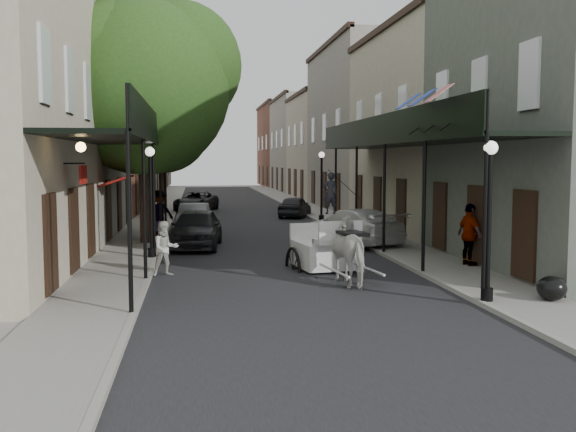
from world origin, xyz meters
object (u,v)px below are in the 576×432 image
object	(u,v)px
lamppost_right_near	(489,218)
lamppost_right_far	(322,185)
pedestrian_sidewalk_left	(159,213)
pedestrian_sidewalk_right	(470,235)
tree_near	(154,81)
car_right_near	(352,227)
car_left_near	(196,228)
car_left_mid	(194,217)
car_right_far	(295,207)
horse	(354,251)
car_left_far	(196,201)
pedestrian_walking	(165,249)
tree_far	(168,120)
carriage	(319,230)
lamppost_left	(151,200)

from	to	relation	value
lamppost_right_near	lamppost_right_far	size ratio (longest dim) A/B	1.00
pedestrian_sidewalk_left	pedestrian_sidewalk_right	xyz separation A→B (m)	(10.00, -9.36, -0.02)
tree_near	pedestrian_sidewalk_left	size ratio (longest dim) A/B	4.87
lamppost_right_near	car_right_near	size ratio (longest dim) A/B	0.74
car_left_near	pedestrian_sidewalk_left	bearing A→B (deg)	122.64
car_left_mid	pedestrian_sidewalk_right	bearing A→B (deg)	-51.22
car_right_near	car_right_far	distance (m)	12.62
tree_near	horse	world-z (taller)	tree_near
car_left_far	lamppost_right_near	bearing A→B (deg)	-62.93
car_left_mid	pedestrian_walking	bearing A→B (deg)	-88.88
horse	car_left_far	size ratio (longest dim) A/B	0.46
tree_far	carriage	world-z (taller)	tree_far
lamppost_right_far	horse	xyz separation A→B (m)	(-2.43, -16.98, -1.14)
lamppost_left	horse	bearing A→B (deg)	-40.79
pedestrian_sidewalk_left	car_left_far	xyz separation A→B (m)	(1.60, 14.69, -0.45)
lamppost_left	lamppost_right_far	bearing A→B (deg)	55.65
pedestrian_walking	pedestrian_sidewalk_left	distance (m)	9.22
tree_near	car_left_near	size ratio (longest dim) A/B	2.15
carriage	car_left_near	xyz separation A→B (m)	(-3.82, 5.16, -0.42)
lamppost_left	pedestrian_sidewalk_right	world-z (taller)	lamppost_left
car_left_far	lamppost_left	bearing A→B (deg)	-80.10
pedestrian_walking	car_left_far	distance (m)	23.89
lamppost_right_near	car_right_near	xyz separation A→B (m)	(-0.50, 11.00, -1.32)
lamppost_right_near	carriage	size ratio (longest dim) A/B	1.21
pedestrian_walking	car_right_far	bearing A→B (deg)	49.66
lamppost_left	carriage	xyz separation A→B (m)	(5.32, -2.16, -0.86)
lamppost_left	car_left_mid	distance (m)	9.62
pedestrian_sidewalk_right	car_right_far	distance (m)	18.96
horse	car_left_far	bearing A→B (deg)	-89.57
lamppost_right_near	pedestrian_sidewalk_left	size ratio (longest dim) A/B	1.88
pedestrian_sidewalk_right	car_left_near	distance (m)	10.43
car_left_near	car_right_far	xyz separation A→B (m)	(5.80, 12.61, -0.13)
tree_far	car_left_far	world-z (taller)	tree_far
tree_far	pedestrian_sidewalk_left	bearing A→B (deg)	-89.78
carriage	pedestrian_sidewalk_left	world-z (taller)	carriage
tree_near	horse	distance (m)	12.22
horse	car_left_mid	distance (m)	15.06
tree_near	car_right_near	world-z (taller)	tree_near
car_left_near	car_right_far	size ratio (longest dim) A/B	1.21
pedestrian_sidewalk_left	car_left_near	world-z (taller)	pedestrian_sidewalk_left
tree_near	car_left_far	world-z (taller)	tree_near
pedestrian_sidewalk_right	lamppost_right_far	bearing A→B (deg)	-4.04
tree_near	car_right_far	world-z (taller)	tree_near
carriage	pedestrian_sidewalk_right	size ratio (longest dim) A/B	1.58
pedestrian_sidewalk_left	car_right_far	xyz separation A→B (m)	(7.40, 9.42, -0.48)
horse	pedestrian_sidewalk_right	bearing A→B (deg)	-165.33
lamppost_right_near	tree_near	bearing A→B (deg)	124.27
pedestrian_sidewalk_right	car_right_near	distance (m)	6.56
pedestrian_sidewalk_right	car_right_near	world-z (taller)	pedestrian_sidewalk_right
car_left_near	tree_far	bearing A→B (deg)	102.17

